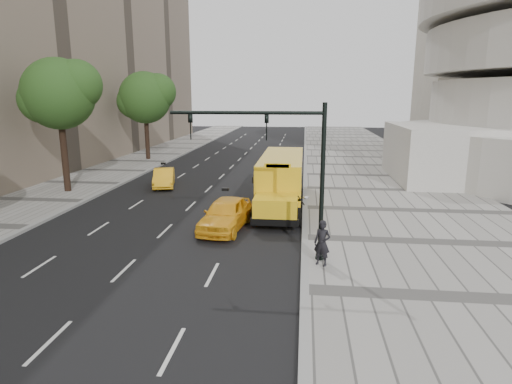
# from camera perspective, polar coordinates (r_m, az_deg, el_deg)

# --- Properties ---
(ground) EXTENTS (140.00, 140.00, 0.00)m
(ground) POSITION_cam_1_polar(r_m,az_deg,el_deg) (26.41, -6.59, -1.94)
(ground) COLOR black
(ground) RESTS_ON ground
(sidewalk_museum) EXTENTS (12.00, 140.00, 0.15)m
(sidewalk_museum) POSITION_cam_1_polar(r_m,az_deg,el_deg) (26.45, 19.67, -2.42)
(sidewalk_museum) COLOR gray
(sidewalk_museum) RESTS_ON ground
(sidewalk_far) EXTENTS (6.00, 140.00, 0.15)m
(sidewalk_far) POSITION_cam_1_polar(r_m,az_deg,el_deg) (30.77, -26.98, -1.02)
(sidewalk_far) COLOR gray
(sidewalk_far) RESTS_ON ground
(curb_museum) EXTENTS (0.30, 140.00, 0.15)m
(curb_museum) POSITION_cam_1_polar(r_m,az_deg,el_deg) (25.73, 6.55, -2.16)
(curb_museum) COLOR gray
(curb_museum) RESTS_ON ground
(curb_far) EXTENTS (0.30, 140.00, 0.15)m
(curb_far) POSITION_cam_1_polar(r_m,az_deg,el_deg) (29.23, -22.06, -1.22)
(curb_far) COLOR gray
(curb_far) RESTS_ON ground
(tree_b) EXTENTS (5.33, 4.73, 9.14)m
(tree_b) POSITION_cam_1_polar(r_m,az_deg,el_deg) (31.96, -24.71, 11.87)
(tree_b) COLOR black
(tree_b) RESTS_ON ground
(tree_c) EXTENTS (5.91, 5.26, 9.09)m
(tree_c) POSITION_cam_1_polar(r_m,az_deg,el_deg) (46.21, -14.48, 12.14)
(tree_c) COLOR black
(tree_c) RESTS_ON ground
(school_bus) EXTENTS (2.96, 11.56, 3.19)m
(school_bus) POSITION_cam_1_polar(r_m,az_deg,el_deg) (26.75, 3.43, 2.18)
(school_bus) COLOR yellow
(school_bus) RESTS_ON ground
(taxi_near) EXTENTS (2.46, 4.92, 1.61)m
(taxi_near) POSITION_cam_1_polar(r_m,az_deg,el_deg) (21.67, -4.06, -2.94)
(taxi_near) COLOR yellow
(taxi_near) RESTS_ON ground
(taxi_far) EXTENTS (2.46, 4.34, 1.35)m
(taxi_far) POSITION_cam_1_polar(r_m,az_deg,el_deg) (32.60, -12.17, 1.88)
(taxi_far) COLOR yellow
(taxi_far) RESTS_ON ground
(pedestrian) EXTENTS (0.77, 0.65, 1.80)m
(pedestrian) POSITION_cam_1_polar(r_m,az_deg,el_deg) (16.91, 8.81, -6.74)
(pedestrian) COLOR black
(pedestrian) RESTS_ON sidewalk_museum
(traffic_signal) EXTENTS (6.18, 0.36, 6.40)m
(traffic_signal) POSITION_cam_1_polar(r_m,az_deg,el_deg) (16.77, 4.10, 3.95)
(traffic_signal) COLOR black
(traffic_signal) RESTS_ON ground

